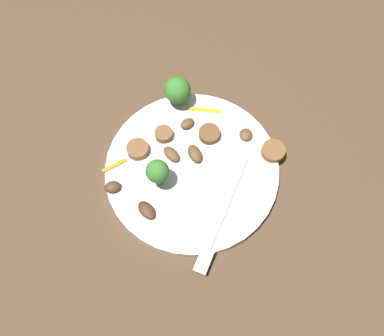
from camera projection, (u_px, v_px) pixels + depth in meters
ground_plane at (192, 172)px, 0.64m from camera, size 1.40×1.40×0.00m
plate at (192, 170)px, 0.63m from camera, size 0.25×0.25×0.01m
fork at (220, 221)px, 0.59m from camera, size 0.18×0.04×0.00m
broccoli_floret_0 at (157, 172)px, 0.58m from camera, size 0.03×0.03×0.05m
broccoli_floret_1 at (177, 90)px, 0.64m from camera, size 0.04×0.04×0.05m
sausage_slice_0 at (164, 134)px, 0.64m from camera, size 0.03×0.03×0.01m
sausage_slice_1 at (209, 134)px, 0.64m from camera, size 0.04×0.04×0.01m
sausage_slice_2 at (273, 151)px, 0.63m from camera, size 0.05×0.05×0.01m
sausage_slice_3 at (138, 149)px, 0.63m from camera, size 0.04×0.04×0.01m
mushroom_0 at (147, 210)px, 0.60m from camera, size 0.03×0.04×0.01m
mushroom_1 at (195, 154)px, 0.63m from camera, size 0.03×0.04×0.01m
mushroom_2 at (246, 135)px, 0.64m from camera, size 0.03×0.03×0.01m
mushroom_3 at (172, 154)px, 0.63m from camera, size 0.02×0.03×0.01m
mushroom_4 at (187, 124)px, 0.65m from camera, size 0.03×0.02×0.01m
mushroom_5 at (113, 187)px, 0.61m from camera, size 0.03×0.03×0.01m
pepper_strip_0 at (114, 165)px, 0.63m from camera, size 0.04×0.02×0.00m
pepper_strip_1 at (205, 110)px, 0.66m from camera, size 0.03×0.05×0.00m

